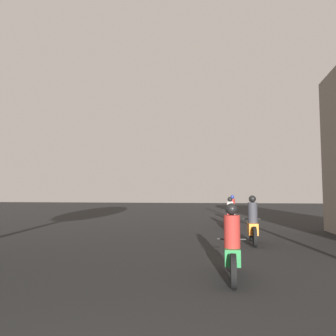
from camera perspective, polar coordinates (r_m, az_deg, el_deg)
The scene contains 4 objects.
motorcycle_green at distance 6.85m, azimuth 11.11°, elevation -13.56°, with size 0.60×1.90×1.51m.
motorcycle_orange at distance 11.63m, azimuth 14.54°, elevation -9.53°, with size 0.60×1.95×1.64m.
motorcycle_red at distance 16.85m, azimuth 10.77°, elevation -8.11°, with size 0.60×2.08×1.54m.
motorcycle_white at distance 21.13m, azimuth 11.17°, elevation -7.28°, with size 0.60×2.07×1.62m.
Camera 1 is at (0.97, -1.39, 1.70)m, focal length 35.00 mm.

